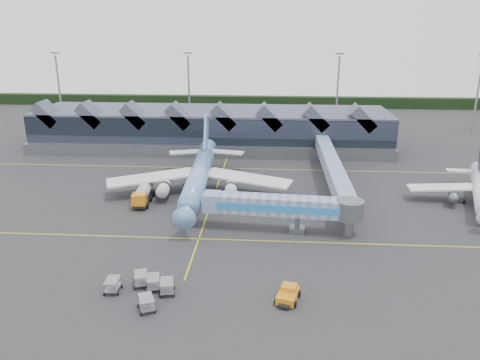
# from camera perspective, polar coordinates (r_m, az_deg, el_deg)

# --- Properties ---
(ground) EXTENTS (260.00, 260.00, 0.00)m
(ground) POSITION_cam_1_polar(r_m,az_deg,el_deg) (78.07, -4.15, -4.62)
(ground) COLOR #2C2C2F
(ground) RESTS_ON ground
(taxi_stripes) EXTENTS (120.00, 60.00, 0.01)m
(taxi_stripes) POSITION_cam_1_polar(r_m,az_deg,el_deg) (87.26, -3.25, -2.04)
(taxi_stripes) COLOR gold
(taxi_stripes) RESTS_ON ground
(tree_line_far) EXTENTS (260.00, 4.00, 4.00)m
(tree_line_far) POSITION_cam_1_polar(r_m,az_deg,el_deg) (183.57, 0.62, 9.58)
(tree_line_far) COLOR black
(tree_line_far) RESTS_ON ground
(terminal) EXTENTS (90.00, 22.25, 12.52)m
(terminal) POSITION_cam_1_polar(r_m,az_deg,el_deg) (122.14, -3.51, 6.34)
(terminal) COLOR black
(terminal) RESTS_ON ground
(light_masts) EXTENTS (132.40, 42.56, 22.45)m
(light_masts) POSITION_cam_1_polar(r_m,az_deg,el_deg) (135.44, 8.49, 10.65)
(light_masts) COLOR gray
(light_masts) RESTS_ON ground
(main_airliner) EXTENTS (35.18, 40.46, 13.00)m
(main_airliner) POSITION_cam_1_polar(r_m,az_deg,el_deg) (87.67, -4.98, 0.66)
(main_airliner) COLOR #6D9FDE
(main_airliner) RESTS_ON ground
(jet_bridge) EXTENTS (24.47, 5.57, 5.75)m
(jet_bridge) POSITION_cam_1_polar(r_m,az_deg,el_deg) (71.82, 6.25, -3.33)
(jet_bridge) COLOR #667EAB
(jet_bridge) RESTS_ON ground
(fuel_truck) EXTENTS (3.20, 9.55, 3.18)m
(fuel_truck) POSITION_cam_1_polar(r_m,az_deg,el_deg) (85.81, -11.68, -1.51)
(fuel_truck) COLOR black
(fuel_truck) RESTS_ON ground
(pushback_tug) EXTENTS (3.17, 4.22, 1.72)m
(pushback_tug) POSITION_cam_1_polar(r_m,az_deg,el_deg) (56.19, 5.86, -13.70)
(pushback_tug) COLOR orange
(pushback_tug) RESTS_ON ground
(baggage_carts) EXTENTS (8.32, 7.87, 1.66)m
(baggage_carts) POSITION_cam_1_polar(r_m,az_deg,el_deg) (58.14, -11.60, -12.62)
(baggage_carts) COLOR gray
(baggage_carts) RESTS_ON ground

